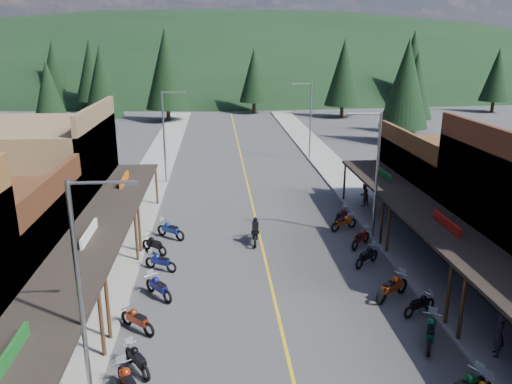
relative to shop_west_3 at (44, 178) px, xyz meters
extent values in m
plane|color=#38383A|center=(13.78, -11.30, -3.52)|extent=(220.00, 220.00, 0.00)
cube|color=gold|center=(13.78, 8.70, -3.51)|extent=(0.15, 90.00, 0.01)
cube|color=gray|center=(5.08, 8.70, -3.44)|extent=(3.40, 94.00, 0.15)
cube|color=gray|center=(22.48, 8.70, -3.44)|extent=(3.40, 94.00, 0.15)
cube|color=black|center=(5.08, -19.20, -0.52)|extent=(3.20, 10.20, 0.18)
cylinder|color=#472D19|center=(6.58, -14.70, -2.02)|extent=(0.16, 0.16, 3.00)
cube|color=#14591E|center=(5.08, -19.20, -0.32)|extent=(0.12, 3.00, 0.70)
cube|color=#3F2111|center=(3.63, -9.60, -0.42)|extent=(0.30, 9.00, 6.20)
cube|color=black|center=(5.08, -9.60, -0.52)|extent=(3.20, 9.00, 0.18)
cylinder|color=#472D19|center=(6.58, -13.50, -2.02)|extent=(0.16, 0.16, 3.00)
cylinder|color=#472D19|center=(6.58, -5.70, -2.02)|extent=(0.16, 0.16, 3.00)
cube|color=silver|center=(5.08, -9.60, -0.32)|extent=(0.12, 3.00, 0.70)
cube|color=brown|center=(-0.22, 0.00, -0.02)|extent=(8.00, 10.20, 7.00)
cube|color=brown|center=(3.63, 0.00, 0.58)|extent=(0.30, 10.20, 8.20)
cube|color=black|center=(5.08, 0.00, -0.52)|extent=(3.20, 10.20, 0.18)
cylinder|color=#472D19|center=(6.58, -4.50, -2.02)|extent=(0.16, 0.16, 3.00)
cylinder|color=#472D19|center=(6.58, 4.50, -2.02)|extent=(0.16, 0.16, 3.00)
cube|color=#CC590C|center=(5.08, 0.00, -0.32)|extent=(0.12, 3.00, 0.70)
cylinder|color=#472D19|center=(20.98, -14.70, -2.02)|extent=(0.16, 0.16, 3.00)
cube|color=#562B19|center=(23.93, -9.60, 0.58)|extent=(0.30, 9.00, 8.20)
cube|color=black|center=(22.48, -9.60, -0.52)|extent=(3.20, 9.00, 0.18)
cylinder|color=#472D19|center=(20.98, -13.50, -2.02)|extent=(0.16, 0.16, 3.00)
cylinder|color=#472D19|center=(20.98, -5.70, -2.02)|extent=(0.16, 0.16, 3.00)
cube|color=#B2140F|center=(22.48, -9.60, -0.32)|extent=(0.12, 3.00, 0.70)
cube|color=#4C2D16|center=(27.78, 0.00, -1.02)|extent=(8.00, 10.20, 5.00)
cube|color=#4C2D16|center=(23.93, 0.00, -0.42)|extent=(0.30, 10.20, 6.20)
cube|color=black|center=(22.48, 0.00, -0.52)|extent=(3.20, 10.20, 0.18)
cylinder|color=#472D19|center=(20.98, -4.50, -2.02)|extent=(0.16, 0.16, 3.00)
cylinder|color=#472D19|center=(20.98, 4.50, -2.02)|extent=(0.16, 0.16, 3.00)
cube|color=#14591E|center=(22.48, 0.00, -0.32)|extent=(0.12, 3.00, 0.70)
cylinder|color=gray|center=(6.68, -17.30, 0.48)|extent=(0.16, 0.16, 8.00)
cylinder|color=gray|center=(7.68, -17.30, 4.38)|extent=(2.00, 0.10, 0.10)
cube|color=gray|center=(8.58, -17.30, 4.33)|extent=(0.35, 0.18, 0.12)
cylinder|color=gray|center=(6.68, 10.70, 0.48)|extent=(0.16, 0.16, 8.00)
cylinder|color=gray|center=(7.68, 10.70, 4.38)|extent=(2.00, 0.10, 0.10)
cube|color=gray|center=(8.58, 10.70, 4.33)|extent=(0.35, 0.18, 0.12)
cylinder|color=gray|center=(20.88, -3.30, 0.48)|extent=(0.16, 0.16, 8.00)
cylinder|color=gray|center=(19.88, -3.30, 4.38)|extent=(2.00, 0.10, 0.10)
cube|color=gray|center=(18.98, -3.30, 4.33)|extent=(0.35, 0.18, 0.12)
cylinder|color=gray|center=(20.88, 18.70, 0.48)|extent=(0.16, 0.16, 8.00)
cylinder|color=gray|center=(19.88, 18.70, 4.38)|extent=(2.00, 0.10, 0.10)
cube|color=gray|center=(18.98, 18.70, 4.33)|extent=(0.35, 0.18, 0.12)
ellipsoid|color=black|center=(13.78, 123.70, -3.52)|extent=(310.00, 140.00, 60.00)
cylinder|color=black|center=(-10.22, 58.70, -2.52)|extent=(0.60, 0.60, 2.00)
cone|color=black|center=(-10.22, 58.70, 3.73)|extent=(5.88, 5.88, 10.50)
cylinder|color=black|center=(3.78, 46.70, -2.52)|extent=(0.60, 0.60, 2.00)
cone|color=black|center=(3.78, 46.70, 4.48)|extent=(6.72, 6.72, 12.00)
cylinder|color=black|center=(17.78, 54.70, -2.52)|extent=(0.60, 0.60, 2.00)
cone|color=black|center=(17.78, 54.70, 2.98)|extent=(5.04, 5.04, 9.00)
cylinder|color=black|center=(31.78, 48.70, -2.52)|extent=(0.60, 0.60, 2.00)
cone|color=black|center=(31.78, 48.70, 3.73)|extent=(5.88, 5.88, 10.50)
cylinder|color=black|center=(47.78, 60.70, -2.52)|extent=(0.60, 0.60, 2.00)
cone|color=black|center=(47.78, 60.70, 4.48)|extent=(6.72, 6.72, 12.00)
cylinder|color=black|center=(59.78, 52.70, -2.52)|extent=(0.60, 0.60, 2.00)
cone|color=black|center=(59.78, 52.70, 2.98)|extent=(5.04, 5.04, 9.00)
cylinder|color=black|center=(-18.22, 64.70, -2.52)|extent=(0.60, 0.60, 2.00)
cone|color=black|center=(-18.22, 64.70, 3.73)|extent=(5.88, 5.88, 10.50)
cylinder|color=black|center=(-8.22, 28.70, -2.52)|extent=(0.60, 0.60, 2.00)
cone|color=black|center=(-8.22, 28.70, 2.48)|extent=(4.48, 4.48, 8.00)
cylinder|color=black|center=(37.78, 33.70, -2.52)|extent=(0.60, 0.60, 2.00)
cone|color=black|center=(37.78, 33.70, 2.88)|extent=(4.93, 4.93, 8.80)
cylinder|color=black|center=(-4.22, 38.70, -2.52)|extent=(0.60, 0.60, 2.00)
cone|color=black|center=(-4.22, 38.70, 3.28)|extent=(5.38, 5.38, 9.60)
cylinder|color=black|center=(33.78, 26.70, -2.52)|extent=(0.60, 0.60, 2.00)
cone|color=black|center=(33.78, 26.70, 3.68)|extent=(5.82, 5.82, 10.40)
imported|color=#262131|center=(21.92, -15.94, -2.46)|extent=(0.66, 0.78, 1.81)
imported|color=#4D3830|center=(22.05, 2.74, -2.51)|extent=(0.96, 0.87, 1.72)
camera|label=1|loc=(11.17, -32.03, 8.43)|focal=35.00mm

